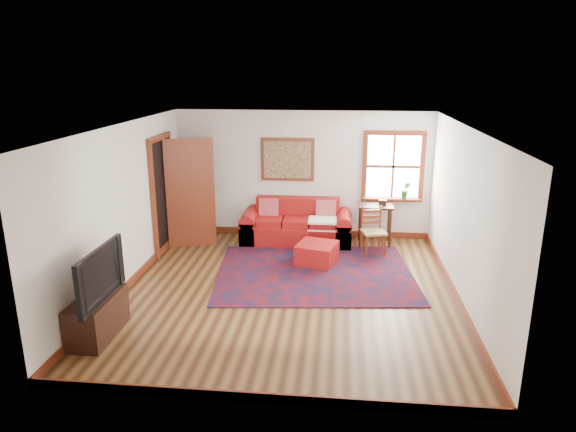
# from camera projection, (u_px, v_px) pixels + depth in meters

# --- Properties ---
(ground) EXTENTS (5.50, 5.50, 0.00)m
(ground) POSITION_uv_depth(u_px,v_px,m) (289.00, 291.00, 7.85)
(ground) COLOR #3A210F
(ground) RESTS_ON ground
(room_envelope) EXTENTS (5.04, 5.54, 2.52)m
(room_envelope) POSITION_uv_depth(u_px,v_px,m) (289.00, 185.00, 7.40)
(room_envelope) COLOR silver
(room_envelope) RESTS_ON ground
(window) EXTENTS (1.18, 0.20, 1.38)m
(window) POSITION_uv_depth(u_px,v_px,m) (395.00, 174.00, 9.89)
(window) COLOR white
(window) RESTS_ON ground
(doorway) EXTENTS (0.89, 1.08, 2.14)m
(doorway) POSITION_uv_depth(u_px,v_px,m) (180.00, 192.00, 9.47)
(doorway) COLOR black
(doorway) RESTS_ON ground
(framed_artwork) EXTENTS (1.05, 0.07, 0.85)m
(framed_artwork) POSITION_uv_depth(u_px,v_px,m) (287.00, 160.00, 10.04)
(framed_artwork) COLOR maroon
(framed_artwork) RESTS_ON ground
(persian_rug) EXTENTS (3.43, 2.86, 0.02)m
(persian_rug) POSITION_uv_depth(u_px,v_px,m) (315.00, 273.00, 8.50)
(persian_rug) COLOR #550C12
(persian_rug) RESTS_ON ground
(red_leather_sofa) EXTENTS (2.12, 0.87, 0.83)m
(red_leather_sofa) POSITION_uv_depth(u_px,v_px,m) (297.00, 228.00, 10.01)
(red_leather_sofa) COLOR maroon
(red_leather_sofa) RESTS_ON ground
(red_ottoman) EXTENTS (0.78, 0.78, 0.36)m
(red_ottoman) POSITION_uv_depth(u_px,v_px,m) (317.00, 253.00, 8.90)
(red_ottoman) COLOR maroon
(red_ottoman) RESTS_ON ground
(side_table) EXTENTS (0.66, 0.49, 0.79)m
(side_table) POSITION_uv_depth(u_px,v_px,m) (375.00, 211.00, 9.74)
(side_table) COLOR black
(side_table) RESTS_ON ground
(ladder_back_chair) EXTENTS (0.49, 0.47, 0.87)m
(ladder_back_chair) POSITION_uv_depth(u_px,v_px,m) (373.00, 229.00, 9.29)
(ladder_back_chair) COLOR tan
(ladder_back_chair) RESTS_ON ground
(media_cabinet) EXTENTS (0.43, 0.96, 0.53)m
(media_cabinet) POSITION_uv_depth(u_px,v_px,m) (97.00, 317.00, 6.48)
(media_cabinet) COLOR black
(media_cabinet) RESTS_ON ground
(television) EXTENTS (0.15, 1.17, 0.68)m
(television) POSITION_uv_depth(u_px,v_px,m) (92.00, 274.00, 6.25)
(television) COLOR black
(television) RESTS_ON media_cabinet
(candle_hurricane) EXTENTS (0.12, 0.12, 0.18)m
(candle_hurricane) POSITION_uv_depth(u_px,v_px,m) (113.00, 278.00, 6.79)
(candle_hurricane) COLOR silver
(candle_hurricane) RESTS_ON media_cabinet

